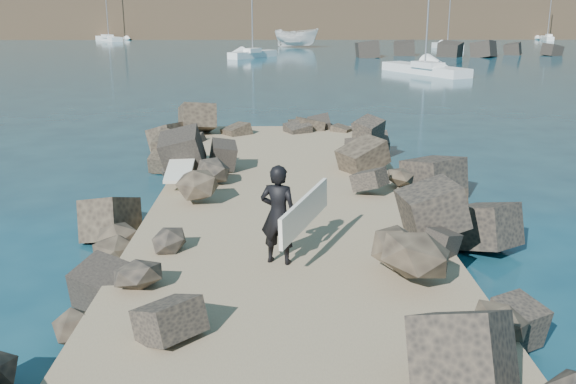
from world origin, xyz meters
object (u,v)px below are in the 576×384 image
(surfboard_resting, at_px, (183,164))
(sailboat_e, at_px, (109,39))
(surfer_with_board, at_px, (282,214))
(boat_imported, at_px, (296,38))

(surfboard_resting, height_order, sailboat_e, sailboat_e)
(surfboard_resting, bearing_deg, surfer_with_board, -66.11)
(sailboat_e, bearing_deg, surfer_with_board, -74.03)
(boat_imported, xyz_separation_m, surfer_with_board, (-2.32, -72.72, 0.30))
(boat_imported, bearing_deg, surfboard_resting, -155.55)
(boat_imported, distance_m, sailboat_e, 32.29)
(surfer_with_board, distance_m, sailboat_e, 92.69)
(surfboard_resting, xyz_separation_m, sailboat_e, (-23.01, 83.66, -0.69))
(surfboard_resting, distance_m, boat_imported, 67.44)
(surfer_with_board, xyz_separation_m, sailboat_e, (-25.50, 89.11, -1.13))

